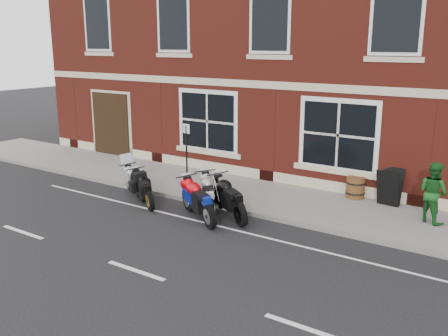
{
  "coord_description": "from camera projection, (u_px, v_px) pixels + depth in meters",
  "views": [
    {
      "loc": [
        7.09,
        -10.11,
        4.78
      ],
      "look_at": [
        -0.82,
        1.6,
        1.2
      ],
      "focal_mm": 40.0,
      "sensor_mm": 36.0,
      "label": 1
    }
  ],
  "objects": [
    {
      "name": "moto_sport_silver",
      "position": [
        211.0,
        193.0,
        14.32
      ],
      "size": [
        1.53,
        1.79,
        1.0
      ],
      "rotation": [
        0.0,
        0.0,
        0.7
      ],
      "color": "black",
      "rests_on": "ground"
    },
    {
      "name": "a_board_sign",
      "position": [
        390.0,
        187.0,
        14.58
      ],
      "size": [
        0.69,
        0.5,
        1.09
      ],
      "primitive_type": null,
      "rotation": [
        0.0,
        0.0,
        -0.1
      ],
      "color": "black",
      "rests_on": "sidewalk"
    },
    {
      "name": "barrel_planter",
      "position": [
        355.0,
        188.0,
        15.28
      ],
      "size": [
        0.59,
        0.59,
        0.66
      ],
      "color": "#542A16",
      "rests_on": "sidewalk"
    },
    {
      "name": "moto_touring_silver",
      "position": [
        136.0,
        180.0,
        15.89
      ],
      "size": [
        1.73,
        1.06,
        1.27
      ],
      "rotation": [
        0.0,
        0.0,
        1.05
      ],
      "color": "black",
      "rests_on": "ground"
    },
    {
      "name": "pedestrian_right",
      "position": [
        433.0,
        192.0,
        13.1
      ],
      "size": [
        1.0,
        0.93,
        1.64
      ],
      "primitive_type": "imported",
      "rotation": [
        0.0,
        0.0,
        2.64
      ],
      "color": "#16501B",
      "rests_on": "sidewalk"
    },
    {
      "name": "parking_sign",
      "position": [
        187.0,
        152.0,
        16.03
      ],
      "size": [
        0.3,
        0.07,
        2.14
      ],
      "rotation": [
        0.0,
        0.0,
        -0.18
      ],
      "color": "black",
      "rests_on": "sidewalk"
    },
    {
      "name": "ground",
      "position": [
        216.0,
        229.0,
        13.14
      ],
      "size": [
        80.0,
        80.0,
        0.0
      ],
      "primitive_type": "plane",
      "color": "black",
      "rests_on": "ground"
    },
    {
      "name": "moto_sport_red",
      "position": [
        199.0,
        198.0,
        13.77
      ],
      "size": [
        2.0,
        1.32,
        1.02
      ],
      "rotation": [
        0.0,
        0.0,
        1.02
      ],
      "color": "black",
      "rests_on": "ground"
    },
    {
      "name": "moto_sport_black",
      "position": [
        144.0,
        187.0,
        15.1
      ],
      "size": [
        1.77,
        1.19,
        0.91
      ],
      "rotation": [
        0.0,
        0.0,
        1.0
      ],
      "color": "black",
      "rests_on": "ground"
    },
    {
      "name": "pub_building",
      "position": [
        364.0,
        11.0,
        20.1
      ],
      "size": [
        24.0,
        12.0,
        12.0
      ],
      "primitive_type": "cube",
      "color": "maroon",
      "rests_on": "ground"
    },
    {
      "name": "sidewalk",
      "position": [
        271.0,
        198.0,
        15.54
      ],
      "size": [
        30.0,
        3.0,
        0.12
      ],
      "primitive_type": "cube",
      "color": "slate",
      "rests_on": "ground"
    },
    {
      "name": "moto_naked_black",
      "position": [
        230.0,
        196.0,
        13.95
      ],
      "size": [
        1.96,
        1.42,
        1.03
      ],
      "rotation": [
        0.0,
        0.0,
        0.96
      ],
      "color": "black",
      "rests_on": "ground"
    },
    {
      "name": "kerb",
      "position": [
        244.0,
        212.0,
        14.27
      ],
      "size": [
        30.0,
        0.16,
        0.12
      ],
      "primitive_type": "cube",
      "color": "slate",
      "rests_on": "ground"
    }
  ]
}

